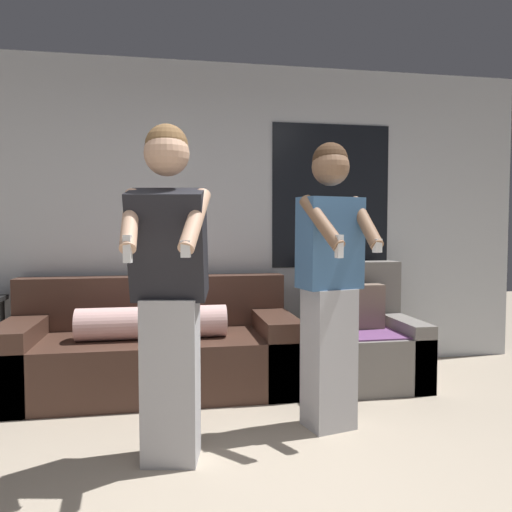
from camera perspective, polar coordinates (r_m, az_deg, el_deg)
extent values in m
cube|color=silver|center=(4.45, -5.00, 4.39)|extent=(5.82, 0.06, 2.70)
cube|color=black|center=(4.65, 8.57, 6.78)|extent=(1.10, 0.01, 1.30)
cube|color=#472D23|center=(4.02, -11.64, -11.86)|extent=(2.19, 0.93, 0.43)
cube|color=#472D23|center=(4.29, -11.57, -5.09)|extent=(2.19, 0.22, 0.42)
cube|color=#472D23|center=(4.14, -25.18, -10.66)|extent=(0.28, 0.93, 0.57)
cube|color=#472D23|center=(4.09, 2.06, -10.54)|extent=(0.28, 0.93, 0.57)
cylinder|color=beige|center=(3.83, -11.74, -7.46)|extent=(1.10, 0.24, 0.24)
cube|color=slate|center=(4.23, 12.18, -11.19)|extent=(0.84, 0.81, 0.42)
cube|color=slate|center=(4.41, 10.76, -4.16)|extent=(0.84, 0.20, 0.54)
cube|color=slate|center=(4.10, 7.84, -10.86)|extent=(0.18, 0.81, 0.52)
cube|color=slate|center=(4.35, 16.28, -10.16)|extent=(0.18, 0.81, 0.52)
cube|color=#704275|center=(4.14, 12.43, -8.40)|extent=(0.71, 0.65, 0.01)
cube|color=#7A6656|center=(4.20, 11.93, -5.65)|extent=(0.36, 0.14, 0.36)
cylinder|color=black|center=(4.62, -26.93, -8.60)|extent=(0.04, 0.04, 0.68)
cube|color=#B2B2B7|center=(2.80, -9.69, -13.73)|extent=(0.33, 0.29, 0.89)
cube|color=black|center=(2.65, -9.98, 1.26)|extent=(0.44, 0.41, 0.60)
sphere|color=tan|center=(2.65, -10.17, 11.47)|extent=(0.23, 0.23, 0.23)
sphere|color=brown|center=(2.67, -10.18, 12.30)|extent=(0.22, 0.22, 0.22)
cylinder|color=tan|center=(2.53, -14.18, 4.01)|extent=(0.09, 0.35, 0.33)
cube|color=white|center=(2.39, -14.47, 0.79)|extent=(0.04, 0.04, 0.13)
cylinder|color=tan|center=(2.47, -6.99, 4.11)|extent=(0.20, 0.36, 0.33)
cube|color=white|center=(2.33, -8.03, 0.81)|extent=(0.05, 0.04, 0.08)
cube|color=#B2B2B7|center=(3.24, 8.31, -11.44)|extent=(0.33, 0.30, 0.88)
cube|color=#3D6693|center=(3.13, 8.44, 1.48)|extent=(0.42, 0.31, 0.57)
sphere|color=brown|center=(3.15, 8.52, 10.03)|extent=(0.23, 0.23, 0.23)
sphere|color=#3D2819|center=(3.16, 8.47, 10.74)|extent=(0.22, 0.22, 0.22)
cylinder|color=brown|center=(2.92, 7.50, 3.85)|extent=(0.21, 0.36, 0.33)
cube|color=white|center=(2.81, 9.48, 1.09)|extent=(0.04, 0.04, 0.13)
cylinder|color=brown|center=(3.09, 12.36, 3.77)|extent=(0.11, 0.36, 0.33)
cube|color=white|center=(2.96, 13.69, 1.15)|extent=(0.05, 0.05, 0.08)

